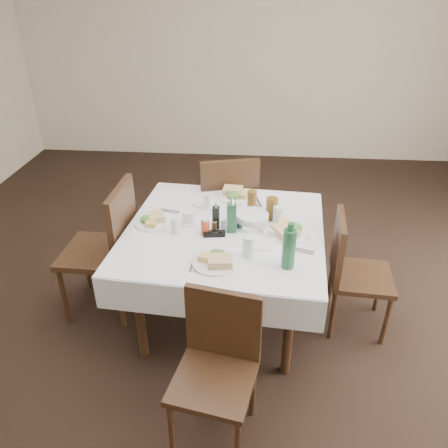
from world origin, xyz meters
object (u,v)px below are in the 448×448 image
object	(u,v)px
chair_east	(350,267)
chair_west	(109,243)
dining_table	(224,239)
water_e	(278,215)
oil_cruet_dark	(216,216)
oil_cruet_green	(232,216)
water_w	(176,226)
chair_south	(218,359)
bread_basket	(252,219)
water_s	(249,246)
green_bottle	(289,248)
chair_north	(227,203)
coffee_mug	(188,218)
water_n	(208,201)
ketchup_bottle	(205,227)

from	to	relation	value
chair_east	chair_west	bearing A→B (deg)	178.83
dining_table	water_e	bearing A→B (deg)	16.89
oil_cruet_dark	oil_cruet_green	xyz separation A→B (m)	(0.11, -0.04, 0.03)
water_w	water_e	bearing A→B (deg)	15.73
chair_south	bread_basket	xyz separation A→B (m)	(0.15, 0.98, 0.30)
chair_west	water_s	xyz separation A→B (m)	(1.00, -0.34, 0.24)
chair_south	green_bottle	distance (m)	0.73
chair_north	coffee_mug	world-z (taller)	chair_north
dining_table	water_s	size ratio (longest dim) A/B	10.54
chair_west	chair_east	bearing A→B (deg)	-1.17
water_e	bread_basket	size ratio (longest dim) A/B	0.52
coffee_mug	water_n	bearing A→B (deg)	62.36
water_n	water_w	world-z (taller)	water_n
oil_cruet_dark	coffee_mug	world-z (taller)	oil_cruet_dark
dining_table	chair_north	distance (m)	0.76
water_e	oil_cruet_green	xyz separation A→B (m)	(-0.31, -0.14, 0.05)
water_e	dining_table	bearing A→B (deg)	-163.11
bread_basket	water_s	bearing A→B (deg)	-91.86
water_n	green_bottle	distance (m)	0.88
chair_east	water_s	size ratio (longest dim) A/B	6.48
water_n	water_e	bearing A→B (deg)	-18.58
oil_cruet_dark	coffee_mug	bearing A→B (deg)	166.22
chair_north	water_n	bearing A→B (deg)	-102.55
chair_north	water_e	bearing A→B (deg)	-58.46
dining_table	chair_south	bearing A→B (deg)	-87.53
bread_basket	coffee_mug	world-z (taller)	coffee_mug
water_s	coffee_mug	xyz separation A→B (m)	(-0.43, 0.37, -0.03)
water_s	water_e	distance (m)	0.46
dining_table	oil_cruet_green	bearing A→B (deg)	-28.41
coffee_mug	water_e	bearing A→B (deg)	4.56
oil_cruet_green	chair_north	bearing A→B (deg)	96.33
water_w	chair_west	bearing A→B (deg)	167.92
water_e	oil_cruet_green	bearing A→B (deg)	-156.13
water_n	water_e	size ratio (longest dim) A/B	0.93
ketchup_bottle	dining_table	bearing A→B (deg)	35.25
chair_south	coffee_mug	xyz separation A→B (m)	(-0.29, 0.97, 0.30)
water_s	ketchup_bottle	size ratio (longest dim) A/B	1.13
dining_table	oil_cruet_dark	size ratio (longest dim) A/B	7.28
chair_east	coffee_mug	bearing A→B (deg)	176.67
chair_west	water_n	distance (m)	0.77
water_s	water_e	bearing A→B (deg)	66.22
water_w	dining_table	bearing A→B (deg)	14.41
chair_east	chair_north	bearing A→B (deg)	140.27
dining_table	water_e	world-z (taller)	water_e
chair_west	bread_basket	world-z (taller)	chair_west
water_s	bread_basket	world-z (taller)	water_s
dining_table	ketchup_bottle	distance (m)	0.20
chair_west	water_e	xyz separation A→B (m)	(1.19, 0.08, 0.24)
chair_north	water_w	distance (m)	0.91
chair_west	chair_south	bearing A→B (deg)	-47.09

